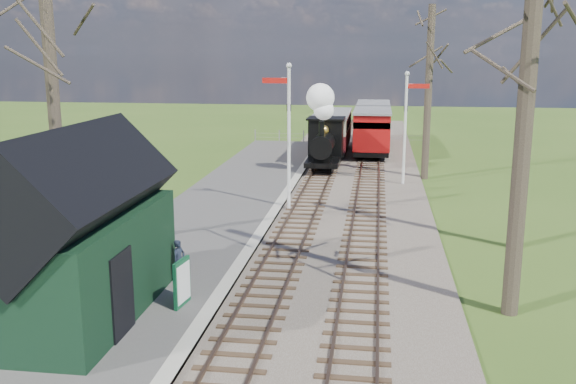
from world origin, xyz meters
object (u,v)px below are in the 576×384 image
(semaphore_near, at_px, (287,126))
(coach, at_px, (332,130))
(red_carriage_b, at_px, (373,122))
(semaphore_far, at_px, (407,120))
(sign_board, at_px, (182,283))
(red_carriage_a, at_px, (372,131))
(person, at_px, (179,261))
(station_shed, at_px, (77,235))
(locomotive, at_px, (324,133))
(bench, at_px, (165,263))

(semaphore_near, distance_m, coach, 15.47)
(coach, xyz_separation_m, red_carriage_b, (2.60, 5.06, 0.06))
(semaphore_far, distance_m, sign_board, 18.41)
(red_carriage_a, height_order, person, red_carriage_a)
(red_carriage_b, bearing_deg, semaphore_near, -99.39)
(red_carriage_b, relative_size, person, 4.75)
(semaphore_far, bearing_deg, station_shed, -115.72)
(red_carriage_a, bearing_deg, sign_board, -99.94)
(semaphore_near, bearing_deg, red_carriage_a, 77.24)
(locomotive, xyz_separation_m, coach, (0.01, 6.07, -0.59))
(semaphore_far, height_order, red_carriage_b, semaphore_far)
(sign_board, bearing_deg, red_carriage_a, 80.06)
(semaphore_near, relative_size, locomotive, 1.29)
(station_shed, relative_size, bench, 4.88)
(station_shed, xyz_separation_m, semaphore_near, (3.53, 12.00, 1.35))
(coach, bearing_deg, bench, -97.53)
(semaphore_far, xyz_separation_m, locomotive, (-4.39, 3.25, -1.14))
(sign_board, relative_size, bench, 0.96)
(red_carriage_a, height_order, red_carriage_b, same)
(red_carriage_b, relative_size, bench, 4.48)
(red_carriage_b, distance_m, person, 30.20)
(locomotive, bearing_deg, red_carriage_a, 65.09)
(station_shed, bearing_deg, locomotive, 78.60)
(semaphore_far, distance_m, locomotive, 5.58)
(bench, bearing_deg, locomotive, 80.03)
(semaphore_near, xyz_separation_m, bench, (-2.42, -8.81, -3.09))
(red_carriage_a, xyz_separation_m, red_carriage_b, (0.00, 5.50, 0.00))
(red_carriage_a, relative_size, person, 4.75)
(semaphore_near, xyz_separation_m, person, (-1.81, -9.36, -2.81))
(bench, bearing_deg, station_shed, -109.17)
(station_shed, height_order, red_carriage_a, station_shed)
(station_shed, distance_m, red_carriage_b, 33.11)
(locomotive, relative_size, person, 3.95)
(locomotive, height_order, person, locomotive)
(semaphore_near, height_order, sign_board, semaphore_near)
(locomotive, bearing_deg, station_shed, -101.40)
(red_carriage_a, distance_m, person, 24.80)
(semaphore_near, distance_m, semaphore_far, 7.91)
(red_carriage_b, xyz_separation_m, sign_board, (-4.55, -31.48, -0.85))
(locomotive, xyz_separation_m, person, (-2.57, -18.62, -1.40))
(red_carriage_a, distance_m, red_carriage_b, 5.50)
(semaphore_far, xyz_separation_m, person, (-6.96, -15.36, -2.54))
(locomotive, relative_size, red_carriage_a, 0.83)
(coach, distance_m, bench, 24.37)
(coach, bearing_deg, sign_board, -94.23)
(locomotive, relative_size, red_carriage_b, 0.83)
(coach, relative_size, bench, 5.97)
(station_shed, relative_size, red_carriage_a, 1.09)
(semaphore_far, relative_size, red_carriage_b, 0.99)
(red_carriage_b, relative_size, sign_board, 4.66)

